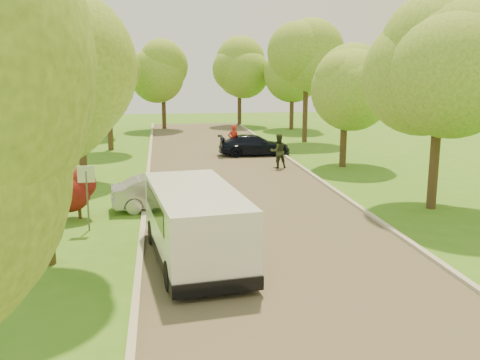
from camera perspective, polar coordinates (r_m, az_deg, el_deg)
ground at (r=14.89m, az=5.22°, el=-8.91°), size 100.00×100.00×0.00m
road at (r=22.40m, az=0.38°, el=-1.72°), size 8.00×60.00×0.01m
curb_left at (r=22.15m, az=-10.03°, el=-1.92°), size 0.18×60.00×0.12m
curb_right at (r=23.35m, az=10.25°, el=-1.22°), size 0.18×60.00×0.12m
street_sign at (r=18.06m, az=-16.04°, el=-0.44°), size 0.55×0.06×2.17m
red_shrub at (r=19.68m, az=-16.86°, el=-0.89°), size 1.70×1.70×1.95m
tree_l_mida at (r=14.80m, az=-20.27°, el=10.77°), size 4.71×4.60×7.39m
tree_l_midb at (r=25.75m, az=-16.45°, el=9.87°), size 4.30×4.20×6.62m
tree_l_far at (r=35.64m, az=-13.67°, el=11.86°), size 4.92×4.80×7.79m
tree_r_mida at (r=21.24m, az=21.27°, el=11.80°), size 5.13×5.00×7.95m
tree_r_midb at (r=29.27m, az=11.60°, el=10.87°), size 4.51×4.40×7.01m
tree_r_far at (r=38.99m, az=7.44°, el=12.60°), size 5.33×5.20×8.34m
tree_bg_a at (r=43.85m, az=-15.94°, el=11.49°), size 5.12×5.00×7.72m
tree_bg_b at (r=46.97m, az=5.90°, el=12.14°), size 5.12×5.00×7.95m
tree_bg_c at (r=47.52m, az=-7.98°, el=11.46°), size 4.92×4.80×7.33m
tree_bg_d at (r=50.09m, az=0.20°, el=11.93°), size 5.12×5.00×7.72m
minivan at (r=14.79m, az=-4.81°, el=-4.61°), size 2.83×5.75×2.06m
silver_sedan at (r=20.49m, az=-8.09°, el=-1.28°), size 4.07×1.81×1.30m
dark_sedan at (r=32.80m, az=1.53°, el=3.74°), size 4.39×1.81×1.27m
longboard at (r=17.84m, az=-5.04°, el=-5.04°), size 0.44×0.91×0.10m
skateboarder at (r=17.61m, az=-5.09°, el=-2.33°), size 1.22×0.87×1.71m
person_striped at (r=32.71m, az=-0.70°, el=4.27°), size 0.72×0.49×1.89m
person_olive at (r=28.56m, az=4.10°, el=3.08°), size 0.99×0.83×1.84m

